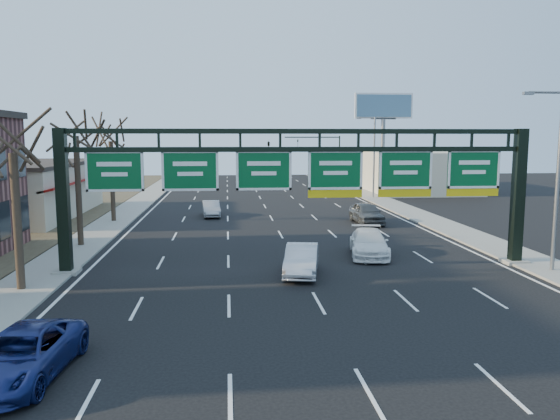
{
  "coord_description": "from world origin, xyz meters",
  "views": [
    {
      "loc": [
        -3.68,
        -19.43,
        6.73
      ],
      "look_at": [
        -1.1,
        7.02,
        3.2
      ],
      "focal_mm": 35.0,
      "sensor_mm": 36.0,
      "label": 1
    }
  ],
  "objects": [
    {
      "name": "ground",
      "position": [
        0.0,
        0.0,
        0.0
      ],
      "size": [
        160.0,
        160.0,
        0.0
      ],
      "primitive_type": "plane",
      "color": "black",
      "rests_on": "ground"
    },
    {
      "name": "sidewalk_left",
      "position": [
        -12.8,
        20.0,
        0.06
      ],
      "size": [
        3.0,
        120.0,
        0.12
      ],
      "primitive_type": "cube",
      "color": "gray",
      "rests_on": "ground"
    },
    {
      "name": "sidewalk_right",
      "position": [
        12.8,
        20.0,
        0.06
      ],
      "size": [
        3.0,
        120.0,
        0.12
      ],
      "primitive_type": "cube",
      "color": "gray",
      "rests_on": "ground"
    },
    {
      "name": "lane_markings",
      "position": [
        0.0,
        20.0,
        0.01
      ],
      "size": [
        21.6,
        120.0,
        0.01
      ],
      "primitive_type": "cube",
      "color": "white",
      "rests_on": "ground"
    },
    {
      "name": "sign_gantry",
      "position": [
        0.16,
        8.0,
        4.63
      ],
      "size": [
        24.6,
        1.2,
        7.2
      ],
      "color": "black",
      "rests_on": "ground"
    },
    {
      "name": "cream_strip",
      "position": [
        -21.48,
        29.0,
        2.36
      ],
      "size": [
        10.9,
        18.4,
        4.7
      ],
      "color": "#BCB59C",
      "rests_on": "ground"
    },
    {
      "name": "building_right_distant",
      "position": [
        20.0,
        50.0,
        2.5
      ],
      "size": [
        12.0,
        20.0,
        5.0
      ],
      "primitive_type": "cube",
      "color": "#BCB59C",
      "rests_on": "ground"
    },
    {
      "name": "tree_gantry",
      "position": [
        -12.8,
        5.0,
        7.11
      ],
      "size": [
        3.6,
        3.6,
        8.48
      ],
      "color": "#32271C",
      "rests_on": "sidewalk_left"
    },
    {
      "name": "tree_mid",
      "position": [
        -12.8,
        15.0,
        7.85
      ],
      "size": [
        3.6,
        3.6,
        9.24
      ],
      "color": "#32271C",
      "rests_on": "sidewalk_left"
    },
    {
      "name": "tree_far",
      "position": [
        -12.8,
        25.0,
        7.48
      ],
      "size": [
        3.6,
        3.6,
        8.86
      ],
      "color": "#32271C",
      "rests_on": "sidewalk_left"
    },
    {
      "name": "streetlight_near",
      "position": [
        12.47,
        6.0,
        5.08
      ],
      "size": [
        2.15,
        0.22,
        9.0
      ],
      "color": "slate",
      "rests_on": "sidewalk_right"
    },
    {
      "name": "streetlight_far",
      "position": [
        12.47,
        40.0,
        5.08
      ],
      "size": [
        2.15,
        0.22,
        9.0
      ],
      "color": "slate",
      "rests_on": "sidewalk_right"
    },
    {
      "name": "billboard_right",
      "position": [
        15.0,
        44.98,
        9.06
      ],
      "size": [
        7.0,
        0.5,
        12.0
      ],
      "color": "slate",
      "rests_on": "ground"
    },
    {
      "name": "traffic_signal_mast",
      "position": [
        5.69,
        55.0,
        5.5
      ],
      "size": [
        10.16,
        0.54,
        7.0
      ],
      "color": "black",
      "rests_on": "ground"
    },
    {
      "name": "car_blue_suv",
      "position": [
        -9.48,
        -4.2,
        0.69
      ],
      "size": [
        2.78,
        5.18,
        1.38
      ],
      "primitive_type": "imported",
      "rotation": [
        0.0,
        0.0,
        -0.1
      ],
      "color": "navy",
      "rests_on": "ground"
    },
    {
      "name": "car_silver_sedan",
      "position": [
        -0.06,
        6.74,
        0.73
      ],
      "size": [
        2.37,
        4.67,
        1.47
      ],
      "primitive_type": "imported",
      "rotation": [
        0.0,
        0.0,
        -0.19
      ],
      "color": "silver",
      "rests_on": "ground"
    },
    {
      "name": "car_white_wagon",
      "position": [
        4.38,
        10.66,
        0.74
      ],
      "size": [
        2.95,
        5.39,
        1.48
      ],
      "primitive_type": "imported",
      "rotation": [
        0.0,
        0.0,
        -0.18
      ],
      "color": "white",
      "rests_on": "ground"
    },
    {
      "name": "car_grey_far",
      "position": [
        7.26,
        22.31,
        0.84
      ],
      "size": [
        2.08,
        4.96,
        1.68
      ],
      "primitive_type": "imported",
      "rotation": [
        0.0,
        0.0,
        0.02
      ],
      "color": "#464A4C",
      "rests_on": "ground"
    },
    {
      "name": "car_silver_distant",
      "position": [
        -5.08,
        27.4,
        0.67
      ],
      "size": [
        1.75,
        4.15,
        1.33
      ],
      "primitive_type": "imported",
      "rotation": [
        0.0,
        0.0,
        0.08
      ],
      "color": "#9D9DA1",
      "rests_on": "ground"
    }
  ]
}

